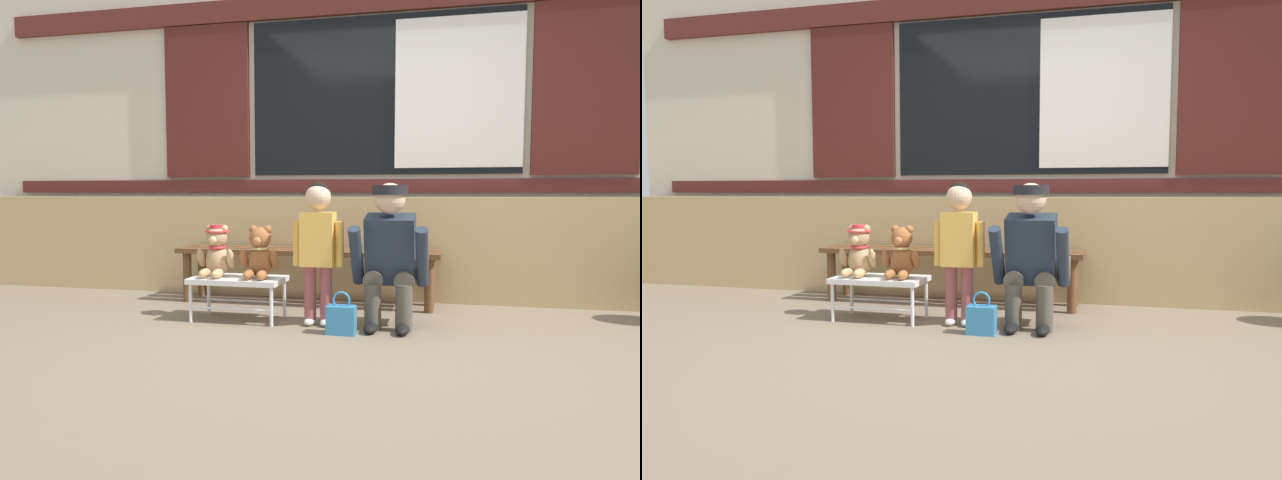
% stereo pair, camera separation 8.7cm
% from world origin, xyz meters
% --- Properties ---
extents(ground_plane, '(60.00, 60.00, 0.00)m').
position_xyz_m(ground_plane, '(0.00, 0.00, 0.00)').
color(ground_plane, '#756651').
extents(brick_low_wall, '(8.02, 0.25, 0.85)m').
position_xyz_m(brick_low_wall, '(0.00, 1.43, 0.42)').
color(brick_low_wall, tan).
rests_on(brick_low_wall, ground).
extents(shop_facade, '(8.18, 0.26, 3.74)m').
position_xyz_m(shop_facade, '(0.00, 1.94, 1.87)').
color(shop_facade, beige).
rests_on(shop_facade, ground).
extents(wooden_bench_long, '(2.10, 0.40, 0.44)m').
position_xyz_m(wooden_bench_long, '(-0.50, 1.06, 0.37)').
color(wooden_bench_long, brown).
rests_on(wooden_bench_long, ground).
extents(small_display_bench, '(0.64, 0.36, 0.30)m').
position_xyz_m(small_display_bench, '(-0.82, 0.38, 0.27)').
color(small_display_bench, silver).
rests_on(small_display_bench, ground).
extents(teddy_bear_with_hat, '(0.28, 0.27, 0.36)m').
position_xyz_m(teddy_bear_with_hat, '(-0.98, 0.38, 0.47)').
color(teddy_bear_with_hat, tan).
rests_on(teddy_bear_with_hat, small_display_bench).
extents(teddy_bear_plain, '(0.28, 0.26, 0.36)m').
position_xyz_m(teddy_bear_plain, '(-0.66, 0.38, 0.46)').
color(teddy_bear_plain, '#93562D').
rests_on(teddy_bear_plain, small_display_bench).
extents(child_standing, '(0.35, 0.18, 0.96)m').
position_xyz_m(child_standing, '(-0.24, 0.35, 0.59)').
color(child_standing, '#994C4C').
rests_on(child_standing, ground).
extents(adult_crouching, '(0.50, 0.49, 0.95)m').
position_xyz_m(adult_crouching, '(0.24, 0.38, 0.48)').
color(adult_crouching, '#4C473D').
rests_on(adult_crouching, ground).
extents(handbag_on_ground, '(0.18, 0.11, 0.27)m').
position_xyz_m(handbag_on_ground, '(-0.04, 0.14, 0.10)').
color(handbag_on_ground, teal).
rests_on(handbag_on_ground, ground).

